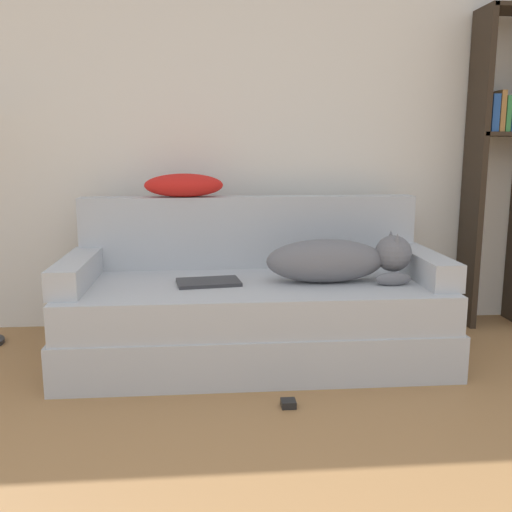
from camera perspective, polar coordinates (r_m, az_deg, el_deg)
name	(u,v)px	position (r m, az deg, el deg)	size (l,w,h in m)	color
wall_back	(214,108)	(3.59, -4.20, 14.58)	(7.30, 0.06, 2.70)	silver
couch	(254,320)	(3.04, -0.15, -6.43)	(1.96, 0.89, 0.42)	#B2B7BC
couch_backrest	(249,232)	(3.32, -0.69, 2.45)	(1.92, 0.15, 0.41)	#B2B7BC
couch_arm_left	(77,271)	(3.03, -17.47, -1.47)	(0.15, 0.70, 0.14)	#B2B7BC
couch_arm_right	(423,265)	(3.17, 16.39, -0.88)	(0.15, 0.70, 0.14)	#B2B7BC
dog	(340,259)	(2.97, 8.36, -0.35)	(0.76, 0.24, 0.26)	slate
laptop	(209,282)	(2.93, -4.77, -2.63)	(0.34, 0.24, 0.02)	#2D2D30
throw_pillow	(184,185)	(3.27, -7.24, 7.03)	(0.44, 0.21, 0.13)	red
bookshelf	(501,155)	(3.85, 23.30, 9.28)	(0.37, 0.26, 1.92)	#2D2319
power_adapter	(288,403)	(2.56, 3.26, -14.51)	(0.06, 0.06, 0.03)	black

